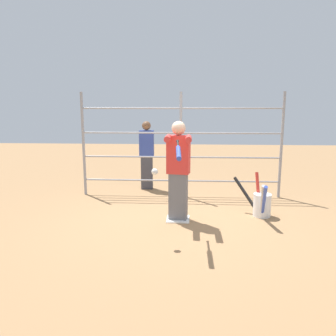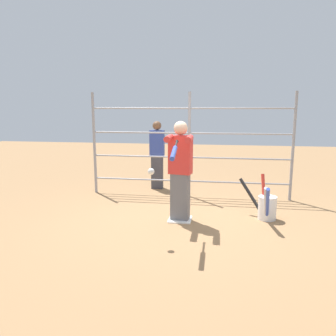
# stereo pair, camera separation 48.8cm
# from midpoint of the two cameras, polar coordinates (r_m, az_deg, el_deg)

# --- Properties ---
(ground_plane) EXTENTS (24.00, 24.00, 0.00)m
(ground_plane) POSITION_cam_midpoint_polar(r_m,az_deg,el_deg) (5.88, -0.63, -9.00)
(ground_plane) COLOR #9E754C
(home_plate) EXTENTS (0.40, 0.40, 0.02)m
(home_plate) POSITION_cam_midpoint_polar(r_m,az_deg,el_deg) (5.88, -0.64, -8.90)
(home_plate) COLOR white
(home_plate) RESTS_ON ground
(fence_backstop) EXTENTS (4.41, 0.06, 2.30)m
(fence_backstop) POSITION_cam_midpoint_polar(r_m,az_deg,el_deg) (7.19, 0.27, 3.99)
(fence_backstop) COLOR #939399
(fence_backstop) RESTS_ON ground
(batter) EXTENTS (0.44, 0.64, 1.74)m
(batter) POSITION_cam_midpoint_polar(r_m,az_deg,el_deg) (5.62, -0.67, 0.01)
(batter) COLOR slate
(batter) RESTS_ON ground
(baseball_bat_swinging) EXTENTS (0.10, 0.91, 0.20)m
(baseball_bat_swinging) POSITION_cam_midpoint_polar(r_m,az_deg,el_deg) (4.58, -1.22, 2.91)
(baseball_bat_swinging) COLOR black
(softball_in_flight) EXTENTS (0.10, 0.10, 0.10)m
(softball_in_flight) POSITION_cam_midpoint_polar(r_m,az_deg,el_deg) (4.71, -5.29, -0.68)
(softball_in_flight) COLOR white
(bat_bucket) EXTENTS (0.66, 1.03, 0.79)m
(bat_bucket) POSITION_cam_midpoint_polar(r_m,az_deg,el_deg) (6.14, 13.74, -6.04)
(bat_bucket) COLOR white
(bat_bucket) RESTS_ON ground
(bystander_behind_fence) EXTENTS (0.34, 0.21, 1.64)m
(bystander_behind_fence) POSITION_cam_midpoint_polar(r_m,az_deg,el_deg) (7.91, -5.49, 2.41)
(bystander_behind_fence) COLOR #3F3F47
(bystander_behind_fence) RESTS_ON ground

